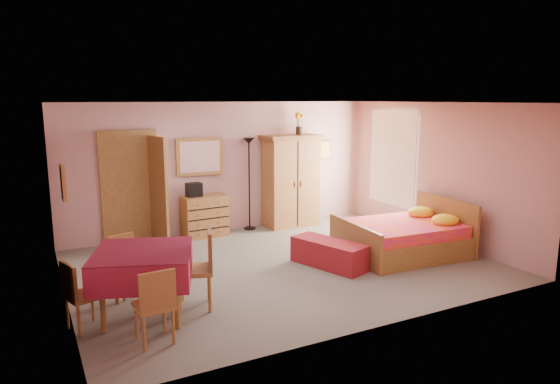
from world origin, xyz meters
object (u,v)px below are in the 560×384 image
stereo (194,190)px  bench (329,254)px  sunflower_vase (299,123)px  chair_north (128,266)px  bed (402,228)px  chair_south (154,305)px  chair_west (85,295)px  wall_mirror (200,157)px  floor_lamp (249,184)px  wardrobe (291,181)px  chest_of_drawers (205,216)px  dining_table (144,283)px  chair_east (194,269)px

stereo → bench: 3.07m
sunflower_vase → chair_north: 4.98m
stereo → sunflower_vase: 2.60m
stereo → bench: size_ratio=0.23×
bed → chair_south: bearing=-161.3°
chair_west → wall_mirror: bearing=124.4°
chair_south → floor_lamp: bearing=50.8°
wall_mirror → wardrobe: wardrobe is taller
wall_mirror → chair_west: 4.40m
chest_of_drawers → stereo: (-0.20, 0.02, 0.54)m
dining_table → sunflower_vase: bearing=38.5°
sunflower_vase → chair_north: (-4.02, -2.38, -1.74)m
stereo → chest_of_drawers: bearing=-7.0°
wardrobe → chair_east: 4.47m
bed → chair_east: bearing=-168.7°
sunflower_vase → chair_west: size_ratio=0.55×
bench → chair_east: chair_east is taller
bed → stereo: bearing=140.3°
bench → chair_west: bearing=-171.5°
floor_lamp → bench: 2.83m
floor_lamp → chair_north: size_ratio=2.28×
dining_table → chair_east: (0.62, -0.04, 0.09)m
floor_lamp → chair_west: 4.87m
chest_of_drawers → dining_table: (-1.86, -3.14, 0.02)m
stereo → dining_table: 3.61m
wall_mirror → stereo: (-0.20, -0.19, -0.61)m
wardrobe → sunflower_vase: sunflower_vase is taller
sunflower_vase → dining_table: 5.35m
wall_mirror → chair_south: 4.65m
dining_table → stereo: bearing=62.3°
bench → chair_east: 2.50m
chair_north → chair_west: chair_west is taller
chair_south → chair_north: bearing=86.7°
wardrobe → chair_west: 5.50m
wall_mirror → floor_lamp: wall_mirror is taller
floor_lamp → wardrobe: wardrobe is taller
floor_lamp → sunflower_vase: bearing=-4.4°
chair_north → chair_east: bearing=113.7°
floor_lamp → wardrobe: bearing=-7.5°
sunflower_vase → dining_table: (-3.97, -3.15, -1.73)m
bench → chair_south: 3.35m
wall_mirror → chair_east: wall_mirror is taller
chair_east → chair_north: bearing=57.6°
bench → chair_north: chair_north is taller
chest_of_drawers → dining_table: dining_table is taller
wall_mirror → sunflower_vase: bearing=-2.3°
sunflower_vase → chair_east: bearing=-136.3°
chest_of_drawers → chair_south: 4.32m
stereo → wardrobe: (2.10, -0.04, 0.02)m
dining_table → chair_east: size_ratio=1.12×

